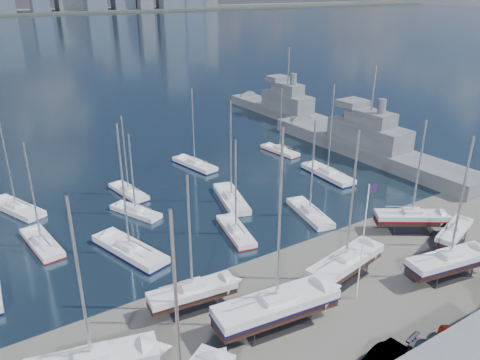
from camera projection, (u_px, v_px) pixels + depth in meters
ground at (323, 300)px, 46.43m from camera, size 1400.00×1400.00×0.00m
sailboat_cradle_2 at (193, 292)px, 44.38m from camera, size 8.70×3.32×14.02m
sailboat_cradle_3 at (277, 306)px, 42.09m from camera, size 12.14×4.60×18.92m
sailboat_cradle_4 at (346, 262)px, 48.96m from camera, size 10.48×4.65×16.50m
sailboat_cradle_5 at (449, 261)px, 49.31m from camera, size 10.07×4.42×15.76m
sailboat_cradle_6 at (411, 217)px, 58.71m from camera, size 8.83×7.04×14.56m
sailboat_cradle_7 at (454, 231)px, 55.54m from camera, size 7.89×4.29×12.67m
sailboat_moored_1 at (42, 244)px, 55.96m from camera, size 3.60×9.38×13.68m
sailboat_moored_2 at (17, 209)px, 64.70m from camera, size 6.32×10.22×14.96m
sailboat_moored_3 at (130, 251)px, 54.48m from camera, size 6.05×11.39×16.39m
sailboat_moored_4 at (136, 212)px, 63.84m from camera, size 5.16×8.14×11.94m
sailboat_moored_5 at (129, 193)px, 69.91m from camera, size 3.63×8.67×12.58m
sailboat_moored_6 at (236, 232)px, 58.69m from camera, size 4.23×9.02×13.01m
sailboat_moored_7 at (231, 200)px, 67.46m from camera, size 5.62×10.71×15.57m
sailboat_moored_8 at (195, 165)px, 80.66m from camera, size 4.44×9.86×14.24m
sailboat_moored_9 at (310, 214)px, 63.34m from camera, size 4.53×9.60×13.99m
sailboat_moored_10 at (327, 175)px, 76.44m from camera, size 3.43×10.72×15.85m
sailboat_moored_11 at (280, 151)px, 87.44m from camera, size 3.28×8.64×12.61m
naval_ship_east at (367, 147)px, 85.54m from camera, size 7.96×44.32×17.98m
naval_ship_west at (287, 111)px, 110.20m from camera, size 6.48×39.34×17.54m
car_b at (385, 355)px, 38.52m from camera, size 4.80×2.27×1.52m
car_c at (469, 343)px, 39.82m from camera, size 4.29×5.66×1.43m
car_d at (440, 358)px, 38.19m from camera, size 3.07×5.54×1.52m
flagpole at (364, 235)px, 44.02m from camera, size 1.10×0.12×12.44m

